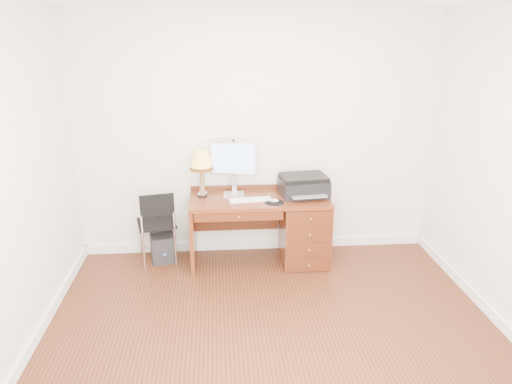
{
  "coord_description": "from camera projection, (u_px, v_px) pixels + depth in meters",
  "views": [
    {
      "loc": [
        -0.44,
        -3.66,
        2.51
      ],
      "look_at": [
        -0.05,
        1.2,
        0.89
      ],
      "focal_mm": 35.0,
      "sensor_mm": 36.0,
      "label": 1
    }
  ],
  "objects": [
    {
      "name": "mouse_pad",
      "position": [
        274.0,
        202.0,
        5.23
      ],
      "size": [
        0.2,
        0.2,
        0.04
      ],
      "color": "black",
      "rests_on": "desk"
    },
    {
      "name": "ground",
      "position": [
        273.0,
        333.0,
        4.29
      ],
      "size": [
        4.0,
        4.0,
        0.0
      ],
      "primitive_type": "plane",
      "color": "#3D1B0D",
      "rests_on": "ground"
    },
    {
      "name": "printer",
      "position": [
        304.0,
        185.0,
        5.44
      ],
      "size": [
        0.54,
        0.44,
        0.22
      ],
      "rotation": [
        0.0,
        0.0,
        0.11
      ],
      "color": "black",
      "rests_on": "desk"
    },
    {
      "name": "monitor",
      "position": [
        233.0,
        161.0,
        5.4
      ],
      "size": [
        0.51,
        0.21,
        0.59
      ],
      "rotation": [
        0.0,
        0.0,
        -0.21
      ],
      "color": "silver",
      "rests_on": "desk"
    },
    {
      "name": "room_shell",
      "position": [
        266.0,
        291.0,
        4.87
      ],
      "size": [
        4.0,
        4.0,
        4.0
      ],
      "color": "white",
      "rests_on": "ground"
    },
    {
      "name": "equipment_box",
      "position": [
        163.0,
        248.0,
        5.58
      ],
      "size": [
        0.31,
        0.31,
        0.31
      ],
      "primitive_type": "cube",
      "rotation": [
        0.0,
        0.0,
        0.21
      ],
      "color": "black",
      "rests_on": "ground"
    },
    {
      "name": "phone",
      "position": [
        202.0,
        191.0,
        5.45
      ],
      "size": [
        0.1,
        0.1,
        0.17
      ],
      "rotation": [
        0.0,
        0.0,
        -0.21
      ],
      "color": "white",
      "rests_on": "desk"
    },
    {
      "name": "keyboard",
      "position": [
        250.0,
        200.0,
        5.3
      ],
      "size": [
        0.45,
        0.16,
        0.02
      ],
      "primitive_type": "cube",
      "rotation": [
        0.0,
        0.0,
        0.09
      ],
      "color": "white",
      "rests_on": "desk"
    },
    {
      "name": "leg_lamp",
      "position": [
        201.0,
        163.0,
        5.31
      ],
      "size": [
        0.25,
        0.25,
        0.51
      ],
      "color": "black",
      "rests_on": "desk"
    },
    {
      "name": "chair",
      "position": [
        156.0,
        220.0,
        5.4
      ],
      "size": [
        0.47,
        0.48,
        0.85
      ],
      "rotation": [
        0.0,
        0.0,
        0.22
      ],
      "color": "black",
      "rests_on": "ground"
    },
    {
      "name": "desk",
      "position": [
        288.0,
        226.0,
        5.51
      ],
      "size": [
        1.5,
        0.67,
        0.75
      ],
      "color": "maroon",
      "rests_on": "ground"
    },
    {
      "name": "pen_cup",
      "position": [
        288.0,
        186.0,
        5.6
      ],
      "size": [
        0.08,
        0.08,
        0.1
      ],
      "primitive_type": "cylinder",
      "color": "black",
      "rests_on": "desk"
    }
  ]
}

